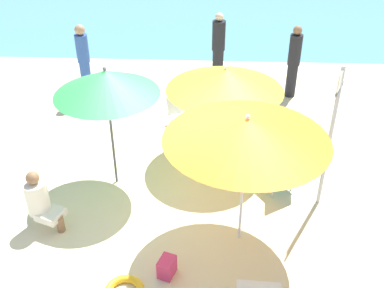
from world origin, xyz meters
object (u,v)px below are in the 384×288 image
(beach_bag, at_px, (167,267))
(person_a, at_px, (84,62))
(umbrella_orange, at_px, (247,129))
(beach_chair_c, at_px, (181,111))
(beach_chair_d, at_px, (293,133))
(umbrella_yellow, at_px, (225,79))
(person_c, at_px, (40,200))
(person_d, at_px, (294,61))
(person_b, at_px, (218,48))
(warning_sign, at_px, (333,122))
(umbrella_green, at_px, (106,83))
(beach_chair_a, at_px, (281,174))

(beach_bag, bearing_deg, person_a, 114.17)
(umbrella_orange, bearing_deg, beach_chair_c, 108.17)
(beach_chair_c, xyz_separation_m, beach_chair_d, (2.15, -0.77, 0.01))
(umbrella_yellow, xyz_separation_m, person_c, (-2.69, -2.04, -1.05))
(person_a, height_order, beach_bag, person_a)
(person_d, height_order, beach_bag, person_d)
(umbrella_yellow, distance_m, person_a, 3.77)
(person_a, bearing_deg, umbrella_orange, 10.68)
(beach_chair_c, distance_m, person_a, 2.51)
(person_b, relative_size, beach_bag, 6.15)
(umbrella_yellow, bearing_deg, beach_chair_d, 14.34)
(beach_chair_d, xyz_separation_m, warning_sign, (0.22, -1.63, 1.19))
(person_b, bearing_deg, beach_chair_d, -75.56)
(beach_bag, bearing_deg, umbrella_green, 117.79)
(beach_chair_d, height_order, person_c, person_c)
(umbrella_orange, relative_size, person_d, 1.32)
(umbrella_green, relative_size, umbrella_orange, 0.98)
(umbrella_green, xyz_separation_m, person_c, (-0.88, -1.14, -1.37))
(person_b, height_order, warning_sign, warning_sign)
(person_d, bearing_deg, beach_chair_c, -9.70)
(beach_chair_a, relative_size, beach_chair_c, 1.11)
(person_a, xyz_separation_m, person_b, (2.93, 1.05, -0.04))
(person_b, bearing_deg, person_d, -34.94)
(beach_chair_a, xyz_separation_m, person_c, (-3.63, -1.00, 0.14))
(person_c, height_order, person_d, person_d)
(beach_chair_d, distance_m, person_a, 4.75)
(person_d, bearing_deg, beach_chair_d, 43.66)
(person_a, bearing_deg, umbrella_green, -4.80)
(umbrella_orange, bearing_deg, warning_sign, 33.22)
(umbrella_yellow, bearing_deg, umbrella_green, -153.59)
(beach_chair_c, relative_size, beach_chair_d, 0.97)
(umbrella_yellow, bearing_deg, warning_sign, -39.96)
(beach_chair_c, distance_m, warning_sign, 3.58)
(umbrella_yellow, xyz_separation_m, beach_chair_c, (-0.83, 1.11, -1.25))
(umbrella_green, bearing_deg, person_d, 45.18)
(beach_chair_d, distance_m, beach_bag, 3.85)
(person_b, bearing_deg, beach_bag, -108.04)
(beach_chair_a, height_order, beach_chair_d, beach_chair_a)
(beach_chair_c, bearing_deg, person_c, -55.15)
(umbrella_orange, xyz_separation_m, beach_chair_c, (-1.07, 3.25, -1.56))
(person_a, height_order, person_b, person_a)
(umbrella_yellow, distance_m, umbrella_green, 2.04)
(umbrella_yellow, relative_size, person_c, 2.06)
(beach_chair_d, height_order, beach_bag, beach_chair_d)
(umbrella_green, relative_size, beach_chair_d, 3.00)
(person_d, bearing_deg, beach_bag, 26.81)
(beach_chair_c, bearing_deg, beach_chair_d, 45.87)
(beach_bag, bearing_deg, umbrella_yellow, 75.39)
(person_a, height_order, person_d, person_a)
(umbrella_yellow, relative_size, beach_bag, 7.41)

